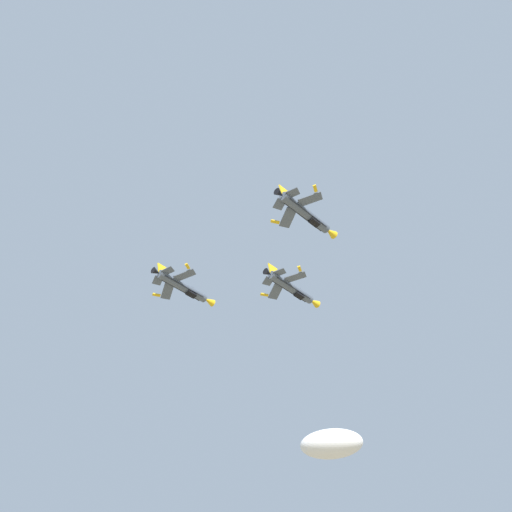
# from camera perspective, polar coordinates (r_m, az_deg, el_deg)

# --- Properties ---
(cloud_near_formation) EXTENTS (38.62, 23.04, 17.14)m
(cloud_near_formation) POSITION_cam_1_polar(r_m,az_deg,el_deg) (388.91, 7.10, -17.13)
(cloud_near_formation) COLOR white
(fighter_jet_lead) EXTENTS (10.91, 14.67, 4.38)m
(fighter_jet_lead) POSITION_cam_1_polar(r_m,az_deg,el_deg) (120.89, 3.40, -3.04)
(fighter_jet_lead) COLOR #4C5666
(fighter_jet_left_wing) EXTENTS (10.83, 14.67, 4.56)m
(fighter_jet_left_wing) POSITION_cam_1_polar(r_m,az_deg,el_deg) (122.61, -6.83, -2.92)
(fighter_jet_left_wing) COLOR #4C5666
(fighter_jet_right_wing) EXTENTS (10.88, 14.67, 4.38)m
(fighter_jet_right_wing) POSITION_cam_1_polar(r_m,az_deg,el_deg) (107.36, 4.74, 3.98)
(fighter_jet_right_wing) COLOR #4C5666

